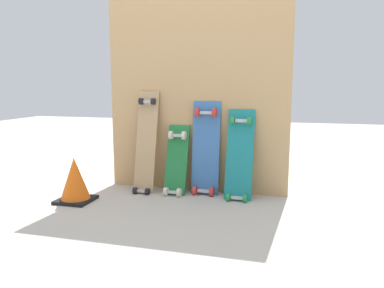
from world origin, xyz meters
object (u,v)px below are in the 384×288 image
traffic_cone (75,180)px  skateboard_natural (146,146)px  skateboard_green (176,164)px  skateboard_blue (206,152)px  skateboard_teal (239,159)px

traffic_cone → skateboard_natural: bearing=46.1°
skateboard_natural → skateboard_green: 0.29m
skateboard_green → skateboard_blue: skateboard_blue is taller
skateboard_green → traffic_cone: skateboard_green is taller
skateboard_teal → traffic_cone: skateboard_teal is taller
skateboard_blue → skateboard_teal: size_ratio=1.07×
skateboard_natural → skateboard_green: size_ratio=1.46×
skateboard_blue → skateboard_teal: bearing=-10.1°
skateboard_blue → skateboard_teal: 0.28m
skateboard_natural → skateboard_teal: 0.76m
skateboard_natural → skateboard_teal: bearing=0.1°
skateboard_blue → skateboard_teal: (0.28, -0.05, -0.03)m
skateboard_green → skateboard_teal: skateboard_teal is taller
skateboard_teal → traffic_cone: size_ratio=2.23×
skateboard_blue → traffic_cone: skateboard_blue is taller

